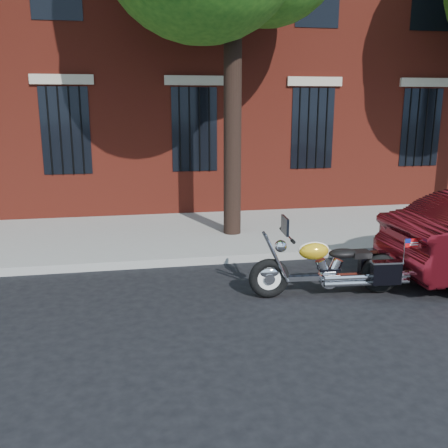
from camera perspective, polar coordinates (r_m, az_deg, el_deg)
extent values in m
plane|color=black|center=(7.81, 1.55, -7.52)|extent=(120.00, 120.00, 0.00)
cube|color=gray|center=(9.06, -0.27, -3.99)|extent=(40.00, 0.16, 0.15)
cube|color=gray|center=(10.84, -2.04, -1.05)|extent=(40.00, 3.60, 0.15)
cube|color=maroon|center=(17.54, -5.83, 23.97)|extent=(26.00, 10.00, 12.00)
cube|color=black|center=(12.34, -3.42, 10.71)|extent=(1.10, 0.14, 2.00)
cube|color=#B2A893|center=(12.31, -3.48, 16.05)|extent=(1.40, 0.20, 0.22)
cylinder|color=black|center=(12.26, -3.38, 10.69)|extent=(0.04, 0.04, 2.00)
cylinder|color=black|center=(10.23, 0.98, 11.83)|extent=(0.36, 0.36, 5.00)
torus|color=black|center=(7.42, 5.17, -6.19)|extent=(0.61, 0.18, 0.61)
torus|color=black|center=(7.94, 17.45, -5.45)|extent=(0.61, 0.18, 0.61)
cylinder|color=white|center=(7.42, 5.17, -6.19)|extent=(0.45, 0.09, 0.45)
cylinder|color=white|center=(7.94, 17.45, -5.45)|extent=(0.45, 0.09, 0.45)
ellipsoid|color=white|center=(7.39, 5.18, -5.53)|extent=(0.33, 0.14, 0.17)
ellipsoid|color=gold|center=(7.90, 17.51, -4.71)|extent=(0.33, 0.15, 0.17)
cube|color=white|center=(7.64, 11.52, -5.97)|extent=(1.36, 0.18, 0.07)
cylinder|color=white|center=(7.66, 11.83, -6.07)|extent=(0.30, 0.18, 0.29)
cylinder|color=white|center=(7.66, 15.44, -6.20)|extent=(1.13, 0.16, 0.08)
ellipsoid|color=gold|center=(7.45, 10.21, -3.04)|extent=(0.46, 0.29, 0.26)
ellipsoid|color=black|center=(7.61, 13.46, -3.29)|extent=(0.45, 0.29, 0.14)
cube|color=black|center=(8.10, 16.66, -4.27)|extent=(0.44, 0.17, 0.34)
cube|color=black|center=(7.69, 18.02, -5.31)|extent=(0.44, 0.17, 0.34)
cylinder|color=white|center=(7.28, 7.23, -1.26)|extent=(0.08, 0.71, 0.03)
sphere|color=white|center=(7.30, 6.50, -2.52)|extent=(0.19, 0.19, 0.18)
cube|color=black|center=(7.24, 6.98, -0.17)|extent=(0.06, 0.36, 0.25)
cube|color=red|center=(7.68, 20.65, -2.04)|extent=(0.20, 0.03, 0.13)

